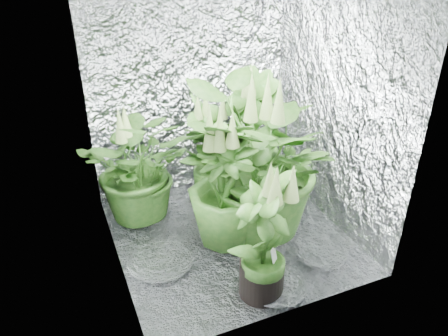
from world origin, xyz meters
TOP-DOWN VIEW (x-y plane):
  - ground at (0.00, 0.00)m, footprint 1.60×1.60m
  - walls at (0.00, 0.00)m, footprint 1.62×1.62m
  - plant_a at (-0.53, 0.47)m, footprint 0.94×0.94m
  - plant_b at (0.04, 0.52)m, footprint 0.64×0.64m
  - plant_c at (0.33, 0.43)m, footprint 0.60×0.60m
  - plant_d at (-0.05, -0.05)m, footprint 0.70×0.70m
  - plant_e at (0.21, -0.09)m, footprint 1.07×1.07m
  - plant_f at (-0.05, -0.60)m, footprint 0.60×0.60m
  - circulation_fan at (0.59, 0.61)m, footprint 0.18×0.32m
  - plant_label at (0.01, -0.63)m, footprint 0.06×0.06m

SIDE VIEW (x-z plane):
  - ground at x=0.00m, z-range 0.00..0.00m
  - circulation_fan at x=0.59m, z-range -0.03..0.34m
  - plant_label at x=0.01m, z-range 0.26..0.34m
  - plant_f at x=-0.05m, z-range -0.05..0.90m
  - plant_b at x=0.04m, z-range -0.04..0.91m
  - plant_a at x=-0.53m, z-range -0.03..0.92m
  - plant_d at x=-0.05m, z-range -0.05..0.99m
  - plant_c at x=0.33m, z-range -0.04..1.09m
  - plant_e at x=0.21m, z-range -0.03..1.19m
  - walls at x=0.00m, z-range 0.00..2.00m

